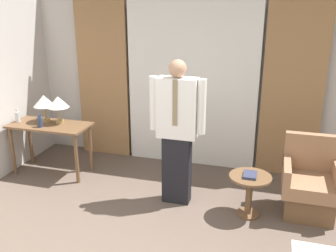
{
  "coord_description": "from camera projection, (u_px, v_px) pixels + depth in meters",
  "views": [
    {
      "loc": [
        1.15,
        -2.23,
        2.42
      ],
      "look_at": [
        0.03,
        1.67,
        1.04
      ],
      "focal_mm": 40.0,
      "sensor_mm": 36.0,
      "label": 1
    }
  ],
  "objects": [
    {
      "name": "bottle_near_edge",
      "position": [
        40.0,
        122.0,
        5.15
      ],
      "size": [
        0.08,
        0.08,
        0.17
      ],
      "color": "#2D3851",
      "rests_on": "desk"
    },
    {
      "name": "armchair",
      "position": [
        310.0,
        187.0,
        4.36
      ],
      "size": [
        0.63,
        0.63,
        0.91
      ],
      "color": "brown",
      "rests_on": "ground_plane"
    },
    {
      "name": "curtain_sheer_center",
      "position": [
        191.0,
        81.0,
        5.43
      ],
      "size": [
        1.92,
        0.06,
        2.58
      ],
      "color": "white",
      "rests_on": "ground_plane"
    },
    {
      "name": "table_lamp_left",
      "position": [
        44.0,
        102.0,
        5.3
      ],
      "size": [
        0.3,
        0.3,
        0.39
      ],
      "color": "#9E7F47",
      "rests_on": "desk"
    },
    {
      "name": "side_table",
      "position": [
        249.0,
        188.0,
        4.31
      ],
      "size": [
        0.48,
        0.48,
        0.51
      ],
      "color": "brown",
      "rests_on": "ground_plane"
    },
    {
      "name": "person",
      "position": [
        177.0,
        128.0,
        4.42
      ],
      "size": [
        0.67,
        0.22,
        1.78
      ],
      "color": "black",
      "rests_on": "ground_plane"
    },
    {
      "name": "wall_back",
      "position": [
        193.0,
        75.0,
        5.52
      ],
      "size": [
        10.0,
        0.06,
        2.7
      ],
      "color": "beige",
      "rests_on": "ground_plane"
    },
    {
      "name": "curtain_drape_right",
      "position": [
        293.0,
        87.0,
        5.06
      ],
      "size": [
        0.82,
        0.06,
        2.58
      ],
      "color": "#997047",
      "rests_on": "ground_plane"
    },
    {
      "name": "bottle_by_lamp",
      "position": [
        17.0,
        117.0,
        5.36
      ],
      "size": [
        0.07,
        0.07,
        0.19
      ],
      "color": "silver",
      "rests_on": "desk"
    },
    {
      "name": "curtain_drape_left",
      "position": [
        103.0,
        75.0,
        5.79
      ],
      "size": [
        0.82,
        0.06,
        2.58
      ],
      "color": "#997047",
      "rests_on": "ground_plane"
    },
    {
      "name": "table_lamp_right",
      "position": [
        58.0,
        103.0,
        5.24
      ],
      "size": [
        0.3,
        0.3,
        0.39
      ],
      "color": "#9E7F47",
      "rests_on": "desk"
    },
    {
      "name": "desk",
      "position": [
        50.0,
        132.0,
        5.32
      ],
      "size": [
        1.14,
        0.53,
        0.74
      ],
      "color": "brown",
      "rests_on": "ground_plane"
    },
    {
      "name": "book",
      "position": [
        250.0,
        175.0,
        4.25
      ],
      "size": [
        0.15,
        0.21,
        0.03
      ],
      "color": "#2D334C",
      "rests_on": "side_table"
    }
  ]
}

